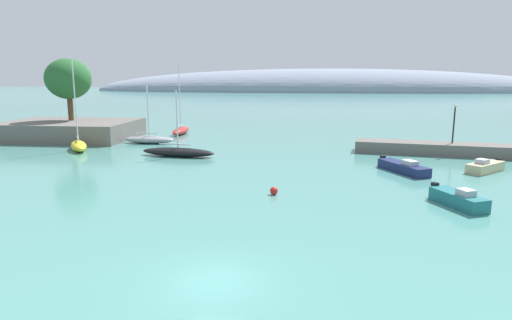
{
  "coord_description": "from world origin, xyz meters",
  "views": [
    {
      "loc": [
        3.75,
        -16.63,
        8.44
      ],
      "look_at": [
        -0.75,
        20.68,
        1.16
      ],
      "focal_mm": 30.69,
      "sensor_mm": 36.0,
      "label": 1
    }
  ],
  "objects": [
    {
      "name": "distant_ridge",
      "position": [
        11.56,
        226.7,
        0.0
      ],
      "size": [
        256.87,
        54.65,
        24.24
      ],
      "primitive_type": "ellipsoid",
      "color": "gray",
      "rests_on": "ground"
    },
    {
      "name": "shore_outcrop",
      "position": [
        -28.29,
        38.87,
        1.2
      ],
      "size": [
        16.87,
        11.73,
        2.39
      ],
      "primitive_type": "cube",
      "color": "#66605B",
      "rests_on": "ground"
    },
    {
      "name": "motorboat_sand_outer",
      "position": [
        19.47,
        23.58,
        0.46
      ],
      "size": [
        4.1,
        3.94,
        1.23
      ],
      "rotation": [
        0.0,
        0.0,
        3.89
      ],
      "color": "#C6B284",
      "rests_on": "water"
    },
    {
      "name": "water",
      "position": [
        0.0,
        0.0,
        0.0
      ],
      "size": [
        600.0,
        600.0,
        0.0
      ],
      "primitive_type": "plane",
      "color": "teal",
      "rests_on": "ground"
    },
    {
      "name": "sailboat_red_end_of_line",
      "position": [
        -14.78,
        45.14,
        0.57
      ],
      "size": [
        1.61,
        6.34,
        10.33
      ],
      "rotation": [
        0.0,
        0.0,
        1.57
      ],
      "color": "red",
      "rests_on": "water"
    },
    {
      "name": "motorboat_teal_alongside_breakwater",
      "position": [
        13.59,
        12.36,
        0.49
      ],
      "size": [
        2.95,
        4.45,
        1.3
      ],
      "rotation": [
        0.0,
        0.0,
        5.14
      ],
      "color": "#1E6B70",
      "rests_on": "water"
    },
    {
      "name": "motorboat_navy_foreground",
      "position": [
        12.18,
        22.53,
        0.45
      ],
      "size": [
        3.82,
        5.71,
        1.21
      ],
      "rotation": [
        0.0,
        0.0,
        5.19
      ],
      "color": "navy",
      "rests_on": "water"
    },
    {
      "name": "tree_clump_shore",
      "position": [
        -28.61,
        39.86,
        7.97
      ],
      "size": [
        6.02,
        6.02,
        8.32
      ],
      "color": "brown",
      "rests_on": "shore_outcrop"
    },
    {
      "name": "sailboat_black_near_shore",
      "position": [
        -9.92,
        27.68,
        0.5
      ],
      "size": [
        8.29,
        3.04,
        6.95
      ],
      "rotation": [
        0.0,
        0.0,
        6.15
      ],
      "color": "black",
      "rests_on": "water"
    },
    {
      "name": "harbor_lamp_post",
      "position": [
        19.18,
        32.13,
        3.88
      ],
      "size": [
        0.36,
        0.36,
        4.21
      ],
      "color": "black",
      "rests_on": "breakwater_rocks"
    },
    {
      "name": "sailboat_grey_outer_mooring",
      "position": [
        -16.23,
        36.13,
        0.52
      ],
      "size": [
        6.5,
        2.22,
        7.56
      ],
      "rotation": [
        0.0,
        0.0,
        6.26
      ],
      "color": "gray",
      "rests_on": "water"
    },
    {
      "name": "mooring_buoy_red",
      "position": [
        1.38,
        13.77,
        0.28
      ],
      "size": [
        0.57,
        0.57,
        0.57
      ],
      "primitive_type": "sphere",
      "color": "red",
      "rests_on": "water"
    },
    {
      "name": "breakwater_rocks",
      "position": [
        21.26,
        31.6,
        0.64
      ],
      "size": [
        24.7,
        7.25,
        1.28
      ],
      "primitive_type": "cube",
      "rotation": [
        0.0,
        0.0,
        -0.16
      ],
      "color": "#66605B",
      "rests_on": "ground"
    },
    {
      "name": "sailboat_yellow_mid_mooring",
      "position": [
        -22.29,
        29.9,
        0.62
      ],
      "size": [
        4.42,
        5.59,
        10.07
      ],
      "rotation": [
        0.0,
        0.0,
        5.29
      ],
      "color": "yellow",
      "rests_on": "water"
    }
  ]
}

